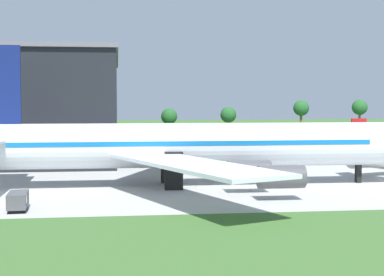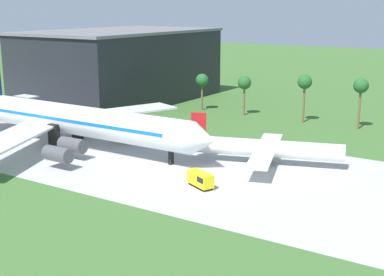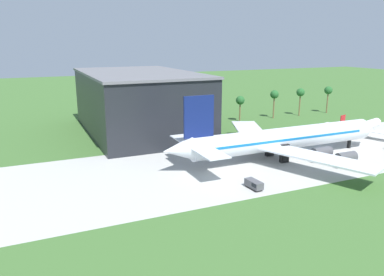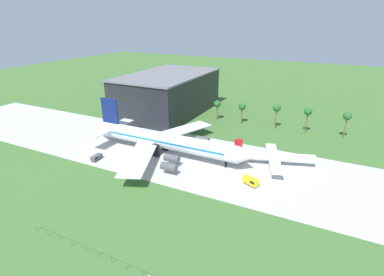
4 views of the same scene
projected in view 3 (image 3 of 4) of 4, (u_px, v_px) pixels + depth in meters
name	position (u px, v px, depth m)	size (l,w,h in m)	color
ground_plane	(368.00, 144.00, 121.27)	(600.00, 600.00, 0.00)	#3D662D
taxiway_strip	(368.00, 144.00, 121.26)	(320.00, 44.00, 0.02)	#B2B2AD
jet_airliner	(282.00, 139.00, 104.68)	(70.68, 60.32, 19.32)	silver
regional_aircraft	(359.00, 128.00, 129.77)	(28.17, 25.65, 9.21)	white
baggage_tug	(254.00, 185.00, 83.49)	(2.32, 4.80, 1.98)	black
terminal_building	(139.00, 102.00, 135.96)	(36.72, 61.20, 21.68)	black
palm_tree_row	(299.00, 96.00, 164.88)	(116.20, 3.60, 12.38)	brown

